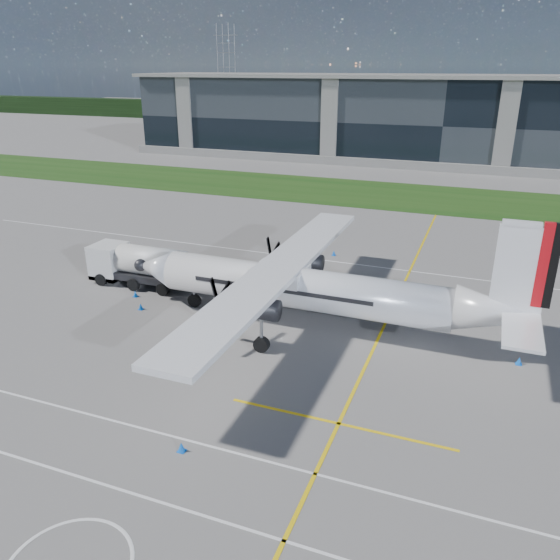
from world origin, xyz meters
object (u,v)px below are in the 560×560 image
(safety_cone_nose_stbd, at_px, (162,289))
(safety_cone_stbdwing, at_px, (334,253))
(turboprop_aircraft, at_px, (317,267))
(fuel_tanker_truck, at_px, (133,265))
(safety_cone_fwd, at_px, (135,294))
(baggage_tug, at_px, (239,283))
(safety_cone_tail, at_px, (519,361))
(pylon_west, at_px, (227,72))
(ground_crew_person, at_px, (228,290))
(safety_cone_portwing, at_px, (181,447))
(safety_cone_nose_port, at_px, (141,306))

(safety_cone_nose_stbd, bearing_deg, safety_cone_stbdwing, 52.62)
(turboprop_aircraft, bearing_deg, safety_cone_stbdwing, 101.06)
(fuel_tanker_truck, xyz_separation_m, safety_cone_stbdwing, (13.68, 13.16, -1.47))
(safety_cone_stbdwing, xyz_separation_m, safety_cone_fwd, (-12.02, -15.49, 0.00))
(baggage_tug, xyz_separation_m, safety_cone_tail, (21.05, -4.17, -0.56))
(turboprop_aircraft, height_order, safety_cone_tail, turboprop_aircraft)
(turboprop_aircraft, xyz_separation_m, baggage_tug, (-7.71, 3.79, -3.69))
(turboprop_aircraft, relative_size, safety_cone_fwd, 60.11)
(pylon_west, height_order, baggage_tug, pylon_west)
(ground_crew_person, xyz_separation_m, safety_cone_fwd, (-7.45, -1.59, -0.83))
(baggage_tug, bearing_deg, safety_cone_portwing, -72.88)
(safety_cone_portwing, bearing_deg, safety_cone_nose_stbd, 125.13)
(safety_cone_portwing, bearing_deg, safety_cone_stbdwing, 92.08)
(safety_cone_fwd, relative_size, safety_cone_nose_port, 1.00)
(safety_cone_nose_stbd, bearing_deg, baggage_tug, 19.99)
(safety_cone_stbdwing, relative_size, safety_cone_fwd, 1.00)
(ground_crew_person, xyz_separation_m, safety_cone_portwing, (5.68, -16.60, -0.83))
(ground_crew_person, distance_m, safety_cone_fwd, 7.66)
(safety_cone_tail, bearing_deg, safety_cone_portwing, -136.21)
(fuel_tanker_truck, height_order, safety_cone_portwing, fuel_tanker_truck)
(safety_cone_nose_port, bearing_deg, safety_cone_fwd, 133.63)
(pylon_west, bearing_deg, fuel_tanker_truck, -66.71)
(ground_crew_person, bearing_deg, fuel_tanker_truck, 99.01)
(turboprop_aircraft, height_order, safety_cone_nose_stbd, turboprop_aircraft)
(safety_cone_stbdwing, distance_m, safety_cone_portwing, 30.53)
(pylon_west, relative_size, turboprop_aircraft, 1.00)
(safety_cone_tail, xyz_separation_m, safety_cone_nose_stbd, (-26.96, 2.01, 0.00))
(pylon_west, relative_size, safety_cone_tail, 60.00)
(fuel_tanker_truck, bearing_deg, turboprop_aircraft, -7.98)
(fuel_tanker_truck, xyz_separation_m, safety_cone_tail, (30.04, -2.72, -1.47))
(safety_cone_stbdwing, relative_size, safety_cone_tail, 1.00)
(baggage_tug, relative_size, safety_cone_fwd, 5.43)
(baggage_tug, xyz_separation_m, safety_cone_fwd, (-7.34, -3.78, -0.56))
(ground_crew_person, relative_size, safety_cone_nose_stbd, 4.32)
(safety_cone_nose_port, bearing_deg, safety_cone_portwing, -49.22)
(safety_cone_tail, bearing_deg, safety_cone_fwd, 179.21)
(safety_cone_tail, bearing_deg, turboprop_aircraft, 178.37)
(turboprop_aircraft, xyz_separation_m, safety_cone_nose_port, (-13.22, -1.91, -4.26))
(fuel_tanker_truck, height_order, safety_cone_tail, fuel_tanker_truck)
(baggage_tug, xyz_separation_m, safety_cone_nose_stbd, (-5.92, -2.15, -0.56))
(safety_cone_fwd, bearing_deg, fuel_tanker_truck, 125.41)
(fuel_tanker_truck, distance_m, safety_cone_nose_stbd, 3.48)
(safety_cone_tail, bearing_deg, ground_crew_person, 174.61)
(pylon_west, bearing_deg, safety_cone_nose_port, -66.17)
(safety_cone_tail, distance_m, safety_cone_nose_port, 26.60)
(ground_crew_person, relative_size, safety_cone_stbdwing, 4.32)
(turboprop_aircraft, xyz_separation_m, safety_cone_nose_stbd, (-13.63, 1.63, -4.26))
(safety_cone_portwing, bearing_deg, safety_cone_tail, 43.79)
(safety_cone_tail, height_order, safety_cone_fwd, same)
(baggage_tug, height_order, safety_cone_portwing, baggage_tug)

